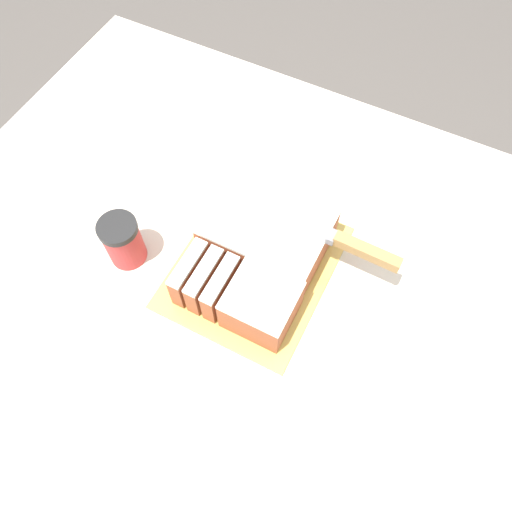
# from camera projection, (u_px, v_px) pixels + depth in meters

# --- Properties ---
(ground_plane) EXTENTS (8.00, 8.00, 0.00)m
(ground_plane) POSITION_uv_depth(u_px,v_px,m) (252.00, 393.00, 1.80)
(ground_plane) COLOR #4C4742
(countertop) EXTENTS (1.40, 1.10, 0.94)m
(countertop) POSITION_uv_depth(u_px,v_px,m) (251.00, 352.00, 1.39)
(countertop) COLOR beige
(countertop) RESTS_ON ground_plane
(cake_board) EXTENTS (0.29, 0.34, 0.01)m
(cake_board) POSITION_uv_depth(u_px,v_px,m) (256.00, 267.00, 0.99)
(cake_board) COLOR gold
(cake_board) RESTS_ON countertop
(cake) EXTENTS (0.23, 0.28, 0.09)m
(cake) POSITION_uv_depth(u_px,v_px,m) (259.00, 255.00, 0.95)
(cake) COLOR #994C2D
(cake) RESTS_ON cake_board
(knife) EXTENTS (0.34, 0.03, 0.02)m
(knife) POSITION_uv_depth(u_px,v_px,m) (347.00, 243.00, 0.90)
(knife) COLOR silver
(knife) RESTS_ON cake
(coffee_cup) EXTENTS (0.08, 0.08, 0.11)m
(coffee_cup) POSITION_uv_depth(u_px,v_px,m) (123.00, 241.00, 0.96)
(coffee_cup) COLOR #B23333
(coffee_cup) RESTS_ON countertop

